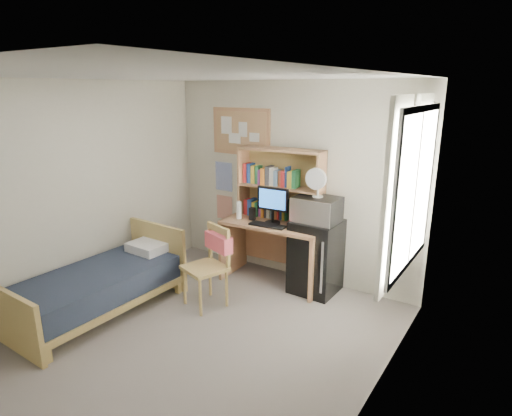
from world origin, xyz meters
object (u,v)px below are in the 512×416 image
Objects in this scene: monitor at (273,206)px; bulletin_board at (241,131)px; desk_chair at (205,267)px; desk at (274,252)px; bed at (98,292)px; microwave at (317,209)px; mini_fridge at (316,256)px; speaker_right at (294,220)px; desk_fan at (318,184)px; speaker_left at (252,214)px.

bulletin_board is at bearing 148.75° from monitor.
bulletin_board is at bearing 125.40° from desk_chair.
desk_chair is (-0.34, -1.01, 0.07)m from desk.
desk reaches higher than bed.
monitor reaches higher than microwave.
microwave is (1.33, -0.30, -0.84)m from bulletin_board.
speaker_right is at bearing -159.18° from mini_fridge.
desk is 1.43× the size of mini_fridge.
desk_fan reaches higher than monitor.
speaker_right is (1.06, -0.38, -1.00)m from bulletin_board.
mini_fridge is 2.63m from bed.
speaker_right is (0.30, 0.02, -0.14)m from monitor.
bed is at bearing -128.61° from desk.
desk_fan is (0.87, 0.12, 0.48)m from speaker_left.
mini_fridge is 0.51× the size of bed.
bed is 3.47× the size of microwave.
microwave is 1.64× the size of desk_fan.
desk_fan is at bearing 0.08° from desk.
mini_fridge is 0.83m from monitor.
mini_fridge is (0.91, 1.07, -0.02)m from desk_chair.
bulletin_board reaches higher than bed.
monitor is (0.76, -0.40, -0.86)m from bulletin_board.
monitor reaches higher than bed.
microwave is at bearing 0.00° from desk_fan.
mini_fridge is at bearing 46.69° from bed.
speaker_left is at bearing 105.29° from desk_chair.
microwave is (0.87, 0.12, 0.17)m from speaker_left.
bulletin_board is 2.01m from desk_chair.
bulletin_board is 1.72m from desk.
bulletin_board is 5.37× the size of speaker_right.
desk is at bearing 89.40° from desk_chair.
bed is at bearing -129.60° from monitor.
monitor is (1.26, 1.75, 0.81)m from bed.
desk_chair reaches higher than desk.
speaker_left is 0.51× the size of desk_fan.
desk_fan is at bearing 6.04° from monitor.
desk_fan reaches higher than speaker_right.
mini_fridge is at bearing 7.98° from monitor.
monitor reaches higher than speaker_left.
speaker_left is (-0.30, -0.02, -0.14)m from monitor.
monitor reaches higher than desk_chair.
monitor is 0.33m from speaker_right.
speaker_right is (1.56, 1.77, 0.67)m from bed.
bulletin_board is 5.72× the size of speaker_left.
desk is at bearing -175.41° from microwave.
speaker_right is (0.60, 0.04, 0.01)m from speaker_left.
speaker_left is at bearing -180.00° from speaker_right.
speaker_right is at bearing -11.31° from desk.
bulletin_board is at bearing 168.10° from microwave.
bulletin_board reaches higher than desk_chair.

